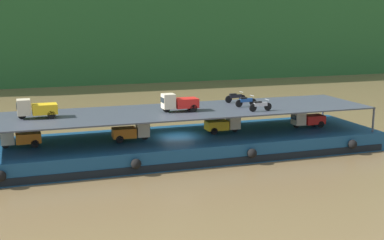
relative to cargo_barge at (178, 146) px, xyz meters
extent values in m
plane|color=brown|center=(0.00, 0.02, -0.75)|extent=(400.00, 400.00, 0.00)
cube|color=navy|center=(0.00, 0.02, 0.00)|extent=(31.99, 8.12, 1.50)
cube|color=black|center=(0.00, -4.05, -0.40)|extent=(31.35, 0.06, 0.50)
sphere|color=black|center=(-12.80, -4.24, 0.10)|extent=(0.70, 0.70, 0.70)
sphere|color=black|center=(-4.27, -4.24, 0.10)|extent=(0.70, 0.70, 0.70)
sphere|color=black|center=(4.27, -4.24, 0.10)|extent=(0.70, 0.70, 0.70)
sphere|color=black|center=(12.80, -4.24, 0.10)|extent=(0.70, 0.70, 0.70)
cylinder|color=#383D47|center=(15.12, 3.60, 1.75)|extent=(0.16, 0.16, 2.00)
cylinder|color=#383D47|center=(15.12, -3.55, 1.75)|extent=(0.16, 0.16, 2.00)
cube|color=#383D47|center=(0.00, 0.02, 2.70)|extent=(30.39, 7.32, 0.10)
cube|color=orange|center=(-10.95, 0.41, 1.38)|extent=(1.71, 1.22, 0.70)
cube|color=#C6B793|center=(-12.35, 0.40, 1.58)|extent=(0.91, 1.01, 1.10)
cube|color=#19232D|center=(-12.82, 0.39, 1.69)|extent=(0.05, 0.85, 0.38)
cylinder|color=black|center=(-12.50, 0.39, 1.03)|extent=(0.56, 0.14, 0.56)
cylinder|color=black|center=(-10.55, 0.94, 1.03)|extent=(0.56, 0.14, 0.56)
cylinder|color=black|center=(-10.55, -0.12, 1.03)|extent=(0.56, 0.14, 0.56)
cube|color=orange|center=(-4.23, -0.18, 1.38)|extent=(1.75, 1.28, 0.70)
cube|color=beige|center=(-2.83, -0.25, 1.58)|extent=(0.94, 1.04, 1.10)
cube|color=#19232D|center=(-2.36, -0.27, 1.69)|extent=(0.08, 0.85, 0.38)
cylinder|color=black|center=(-2.68, -0.25, 1.03)|extent=(0.57, 0.17, 0.56)
cylinder|color=black|center=(-4.66, -0.69, 1.03)|extent=(0.57, 0.17, 0.56)
cylinder|color=black|center=(-4.61, 0.37, 1.03)|extent=(0.57, 0.17, 0.56)
cube|color=gold|center=(3.23, 0.15, 1.38)|extent=(1.73, 1.25, 0.70)
cube|color=beige|center=(4.63, 0.11, 1.58)|extent=(0.93, 1.03, 1.10)
cube|color=#19232D|center=(5.10, 0.10, 1.69)|extent=(0.06, 0.85, 0.38)
cylinder|color=black|center=(4.78, 0.11, 1.03)|extent=(0.56, 0.16, 0.56)
cylinder|color=black|center=(2.82, -0.36, 1.03)|extent=(0.56, 0.16, 0.56)
cylinder|color=black|center=(2.85, 0.70, 1.03)|extent=(0.56, 0.16, 0.56)
cube|color=red|center=(11.74, -0.23, 1.38)|extent=(1.71, 1.22, 0.70)
cube|color=beige|center=(10.34, -0.21, 1.58)|extent=(0.91, 1.01, 1.10)
cube|color=#19232D|center=(9.87, -0.21, 1.69)|extent=(0.05, 0.85, 0.38)
cylinder|color=black|center=(10.19, -0.21, 1.03)|extent=(0.56, 0.15, 0.56)
cylinder|color=black|center=(12.14, 0.30, 1.03)|extent=(0.56, 0.15, 0.56)
cylinder|color=black|center=(12.13, -0.76, 1.03)|extent=(0.56, 0.15, 0.56)
cube|color=gold|center=(-9.74, 0.34, 3.38)|extent=(1.71, 1.22, 0.70)
cube|color=#C6B793|center=(-11.14, 0.33, 3.58)|extent=(0.91, 1.01, 1.10)
cube|color=#19232D|center=(-11.61, 0.32, 3.69)|extent=(0.05, 0.85, 0.38)
cylinder|color=black|center=(-11.29, 0.33, 3.03)|extent=(0.56, 0.15, 0.56)
cylinder|color=black|center=(-9.34, 0.88, 3.03)|extent=(0.56, 0.15, 0.56)
cylinder|color=black|center=(-9.33, -0.18, 3.03)|extent=(0.56, 0.15, 0.56)
cube|color=red|center=(0.55, -0.35, 3.38)|extent=(1.70, 1.21, 0.70)
cube|color=beige|center=(-0.85, -0.36, 3.58)|extent=(0.90, 1.00, 1.10)
cube|color=#19232D|center=(-1.32, -0.36, 3.69)|extent=(0.04, 0.85, 0.38)
cylinder|color=black|center=(-1.00, -0.36, 3.03)|extent=(0.56, 0.14, 0.56)
cylinder|color=black|center=(0.94, 0.18, 3.03)|extent=(0.56, 0.14, 0.56)
cylinder|color=black|center=(0.95, -0.88, 3.03)|extent=(0.56, 0.14, 0.56)
cylinder|color=black|center=(6.52, -2.13, 3.05)|extent=(0.61, 0.14, 0.60)
cylinder|color=black|center=(5.22, -2.22, 3.05)|extent=(0.61, 0.14, 0.60)
cube|color=#B7B7BC|center=(5.87, -2.17, 3.27)|extent=(1.11, 0.28, 0.28)
cube|color=black|center=(5.62, -2.19, 3.45)|extent=(0.61, 0.24, 0.12)
cylinder|color=#B2B2B7|center=(6.42, -2.13, 3.60)|extent=(0.08, 0.55, 0.04)
cylinder|color=black|center=(6.32, 0.11, 3.05)|extent=(0.61, 0.18, 0.60)
cylinder|color=black|center=(5.03, -0.06, 3.05)|extent=(0.61, 0.18, 0.60)
cube|color=#1E4C99|center=(5.67, 0.02, 3.27)|extent=(1.12, 0.34, 0.28)
cube|color=black|center=(5.43, -0.01, 3.45)|extent=(0.62, 0.28, 0.12)
cylinder|color=#B2B2B7|center=(6.22, 0.10, 3.60)|extent=(0.11, 0.55, 0.04)
cylinder|color=black|center=(6.36, 2.28, 3.05)|extent=(0.61, 0.15, 0.60)
cylinder|color=black|center=(5.07, 2.16, 3.05)|extent=(0.61, 0.15, 0.60)
cube|color=black|center=(5.71, 2.22, 3.27)|extent=(1.11, 0.30, 0.28)
cube|color=black|center=(5.47, 2.20, 3.45)|extent=(0.62, 0.25, 0.12)
cylinder|color=#B2B2B7|center=(6.26, 2.27, 3.60)|extent=(0.09, 0.55, 0.04)
camera|label=1|loc=(-11.47, -37.10, 9.72)|focal=48.55mm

